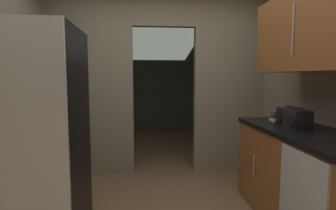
{
  "coord_description": "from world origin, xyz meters",
  "views": [
    {
      "loc": [
        -0.27,
        -2.21,
        1.38
      ],
      "look_at": [
        0.04,
        0.82,
        1.07
      ],
      "focal_mm": 29.47,
      "sensor_mm": 36.0,
      "label": 1
    }
  ],
  "objects": [
    {
      "name": "adjoining_room_shell",
      "position": [
        0.0,
        3.9,
        1.32
      ],
      "size": [
        3.08,
        3.36,
        2.63
      ],
      "color": "gray",
      "rests_on": "ground"
    },
    {
      "name": "refrigerator",
      "position": [
        -1.1,
        -0.09,
        0.87
      ],
      "size": [
        0.77,
        0.8,
        1.74
      ],
      "color": "black",
      "rests_on": "ground"
    },
    {
      "name": "kitchen_partition",
      "position": [
        -0.02,
        1.72,
        1.4
      ],
      "size": [
        3.08,
        0.12,
        2.63
      ],
      "color": "gray",
      "rests_on": "ground"
    },
    {
      "name": "upper_cabinet_counterside",
      "position": [
        1.21,
        0.05,
        1.78
      ],
      "size": [
        0.36,
        1.49,
        0.71
      ],
      "color": "brown"
    },
    {
      "name": "book_stack",
      "position": [
        1.2,
        0.58,
        0.95
      ],
      "size": [
        0.16,
        0.17,
        0.09
      ],
      "color": "beige",
      "rests_on": "lower_cabinet_run"
    },
    {
      "name": "boombox",
      "position": [
        1.17,
        0.23,
        0.99
      ],
      "size": [
        0.18,
        0.36,
        0.2
      ],
      "color": "black",
      "rests_on": "lower_cabinet_run"
    },
    {
      "name": "dishwasher",
      "position": [
        0.88,
        -0.41,
        0.42
      ],
      "size": [
        0.02,
        0.56,
        0.85
      ],
      "color": "#B7BABC",
      "rests_on": "ground"
    },
    {
      "name": "lower_cabinet_run",
      "position": [
        1.21,
        0.05,
        0.45
      ],
      "size": [
        0.67,
        1.65,
        0.91
      ],
      "color": "brown",
      "rests_on": "ground"
    }
  ]
}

